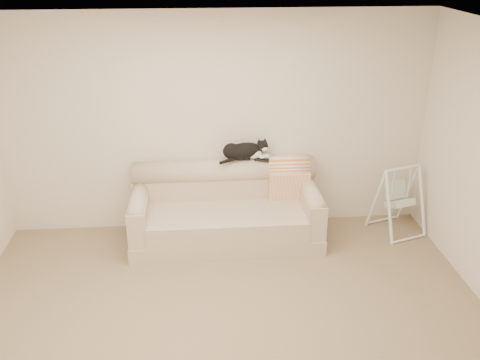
{
  "coord_description": "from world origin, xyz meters",
  "views": [
    {
      "loc": [
        -0.24,
        -3.98,
        3.23
      ],
      "look_at": [
        0.21,
        1.27,
        0.9
      ],
      "focal_mm": 40.0,
      "sensor_mm": 36.0,
      "label": 1
    }
  ],
  "objects_px": {
    "tuxedo_cat": "(244,151)",
    "baby_swing": "(399,199)",
    "remote_a": "(243,159)",
    "sofa": "(226,211)",
    "remote_b": "(262,160)"
  },
  "relations": [
    {
      "from": "baby_swing",
      "to": "tuxedo_cat",
      "type": "bearing_deg",
      "value": 172.45
    },
    {
      "from": "tuxedo_cat",
      "to": "baby_swing",
      "type": "distance_m",
      "value": 1.95
    },
    {
      "from": "remote_a",
      "to": "remote_b",
      "type": "xyz_separation_m",
      "value": [
        0.22,
        -0.05,
        -0.0
      ]
    },
    {
      "from": "tuxedo_cat",
      "to": "remote_b",
      "type": "bearing_deg",
      "value": -10.95
    },
    {
      "from": "sofa",
      "to": "tuxedo_cat",
      "type": "xyz_separation_m",
      "value": [
        0.24,
        0.24,
        0.66
      ]
    },
    {
      "from": "remote_a",
      "to": "tuxedo_cat",
      "type": "xyz_separation_m",
      "value": [
        0.02,
        -0.01,
        0.1
      ]
    },
    {
      "from": "remote_b",
      "to": "baby_swing",
      "type": "bearing_deg",
      "value": -7.12
    },
    {
      "from": "sofa",
      "to": "remote_a",
      "type": "height_order",
      "value": "remote_a"
    },
    {
      "from": "tuxedo_cat",
      "to": "remote_a",
      "type": "bearing_deg",
      "value": 153.64
    },
    {
      "from": "remote_b",
      "to": "baby_swing",
      "type": "xyz_separation_m",
      "value": [
        1.64,
        -0.2,
        -0.48
      ]
    },
    {
      "from": "sofa",
      "to": "tuxedo_cat",
      "type": "bearing_deg",
      "value": 44.79
    },
    {
      "from": "baby_swing",
      "to": "sofa",
      "type": "bearing_deg",
      "value": 179.77
    },
    {
      "from": "tuxedo_cat",
      "to": "baby_swing",
      "type": "relative_size",
      "value": 0.72
    },
    {
      "from": "baby_swing",
      "to": "remote_a",
      "type": "bearing_deg",
      "value": 172.27
    },
    {
      "from": "remote_b",
      "to": "tuxedo_cat",
      "type": "bearing_deg",
      "value": 169.05
    }
  ]
}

